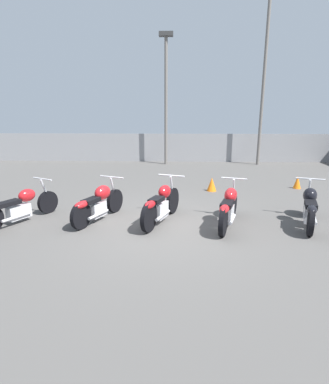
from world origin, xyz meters
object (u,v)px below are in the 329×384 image
(light_pole_left, at_px, (166,88))
(light_pole_right, at_px, (265,62))
(motorcycle_slot_2, at_px, (161,204))
(traffic_cone_near, at_px, (212,184))
(motorcycle_slot_0, at_px, (19,207))
(motorcycle_slot_4, at_px, (309,207))
(motorcycle_slot_3, at_px, (229,207))
(traffic_cone_far, at_px, (297,182))
(motorcycle_slot_1, at_px, (98,203))

(light_pole_left, relative_size, light_pole_right, 0.74)
(motorcycle_slot_2, xyz_separation_m, traffic_cone_near, (1.57, 3.18, -0.21))
(motorcycle_slot_2, bearing_deg, motorcycle_slot_0, -156.89)
(light_pole_right, distance_m, motorcycle_slot_2, 11.29)
(light_pole_right, bearing_deg, motorcycle_slot_4, -97.63)
(light_pole_left, height_order, motorcycle_slot_2, light_pole_left)
(motorcycle_slot_3, relative_size, traffic_cone_far, 4.43)
(light_pole_right, relative_size, motorcycle_slot_2, 4.34)
(motorcycle_slot_4, xyz_separation_m, traffic_cone_near, (-1.87, 3.27, -0.20))
(motorcycle_slot_3, bearing_deg, motorcycle_slot_1, -166.01)
(motorcycle_slot_1, distance_m, traffic_cone_far, 7.15)
(motorcycle_slot_3, height_order, traffic_cone_far, motorcycle_slot_3)
(motorcycle_slot_0, height_order, motorcycle_slot_1, motorcycle_slot_1)
(motorcycle_slot_0, height_order, traffic_cone_near, motorcycle_slot_0)
(motorcycle_slot_0, xyz_separation_m, traffic_cone_near, (4.95, 3.34, -0.16))
(motorcycle_slot_2, bearing_deg, traffic_cone_far, 58.75)
(traffic_cone_near, bearing_deg, traffic_cone_far, 9.12)
(light_pole_left, height_order, motorcycle_slot_4, light_pole_left)
(motorcycle_slot_4, bearing_deg, traffic_cone_far, 91.99)
(motorcycle_slot_4, distance_m, traffic_cone_far, 3.96)
(motorcycle_slot_0, relative_size, motorcycle_slot_4, 0.99)
(motorcycle_slot_0, bearing_deg, motorcycle_slot_1, 34.04)
(light_pole_right, bearing_deg, light_pole_left, -179.82)
(motorcycle_slot_2, xyz_separation_m, motorcycle_slot_3, (1.57, -0.18, 0.01))
(light_pole_left, bearing_deg, motorcycle_slot_1, -98.33)
(light_pole_right, height_order, motorcycle_slot_0, light_pole_right)
(motorcycle_slot_4, bearing_deg, motorcycle_slot_0, -159.76)
(light_pole_left, distance_m, motorcycle_slot_4, 10.52)
(traffic_cone_far, bearing_deg, motorcycle_slot_2, -141.63)
(light_pole_left, bearing_deg, motorcycle_slot_2, -88.73)
(light_pole_right, height_order, motorcycle_slot_2, light_pole_right)
(light_pole_left, distance_m, motorcycle_slot_0, 10.44)
(light_pole_left, xyz_separation_m, light_pole_right, (4.88, 0.02, 1.20))
(light_pole_left, height_order, motorcycle_slot_3, light_pole_left)
(motorcycle_slot_1, xyz_separation_m, motorcycle_slot_4, (4.97, -0.17, -0.00))
(motorcycle_slot_2, relative_size, motorcycle_slot_3, 1.02)
(light_pole_right, bearing_deg, motorcycle_slot_1, -124.35)
(light_pole_left, distance_m, traffic_cone_far, 8.18)
(motorcycle_slot_0, bearing_deg, motorcycle_slot_3, 26.53)
(light_pole_left, relative_size, traffic_cone_near, 13.80)
(light_pole_left, xyz_separation_m, motorcycle_slot_0, (-3.18, -9.31, -3.50))
(motorcycle_slot_0, bearing_deg, light_pole_right, 75.92)
(light_pole_left, xyz_separation_m, motorcycle_slot_2, (0.20, -9.15, -3.45))
(motorcycle_slot_3, relative_size, traffic_cone_near, 4.23)
(light_pole_right, bearing_deg, traffic_cone_near, -117.46)
(light_pole_right, bearing_deg, motorcycle_slot_3, -108.39)
(motorcycle_slot_2, xyz_separation_m, traffic_cone_far, (4.64, 3.67, -0.22))
(motorcycle_slot_0, distance_m, traffic_cone_near, 5.98)
(motorcycle_slot_4, bearing_deg, motorcycle_slot_1, -162.26)
(motorcycle_slot_0, bearing_deg, motorcycle_slot_4, 27.36)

